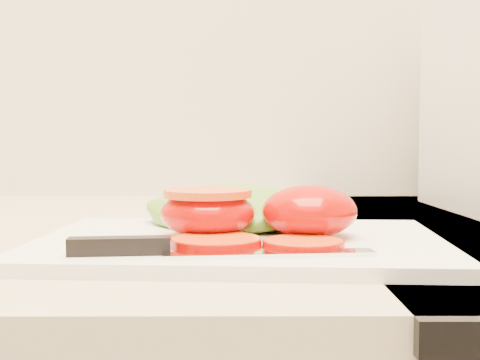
{
  "coord_description": "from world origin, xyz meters",
  "views": [
    {
      "loc": [
        0.08,
        1.02,
        1.02
      ],
      "look_at": [
        0.08,
        1.55,
        0.99
      ],
      "focal_mm": 50.0,
      "sensor_mm": 36.0,
      "label": 1
    }
  ],
  "objects": [
    {
      "name": "cutting_board",
      "position": [
        0.08,
        1.54,
        0.94
      ],
      "size": [
        0.33,
        0.25,
        0.01
      ],
      "primitive_type": "cube",
      "rotation": [
        0.0,
        0.0,
        -0.06
      ],
      "color": "white",
      "rests_on": "counter"
    },
    {
      "name": "tomato_half_dome",
      "position": [
        0.14,
        1.54,
        0.96
      ],
      "size": [
        0.08,
        0.08,
        0.04
      ],
      "primitive_type": "ellipsoid",
      "color": "#C70600",
      "rests_on": "cutting_board"
    },
    {
      "name": "tomato_half_cut",
      "position": [
        0.06,
        1.55,
        0.96
      ],
      "size": [
        0.08,
        0.08,
        0.04
      ],
      "color": "#C70600",
      "rests_on": "cutting_board"
    },
    {
      "name": "tomato_slice_0",
      "position": [
        0.06,
        1.5,
        0.94
      ],
      "size": [
        0.06,
        0.06,
        0.01
      ],
      "primitive_type": "cylinder",
      "color": "orange",
      "rests_on": "cutting_board"
    },
    {
      "name": "tomato_slice_1",
      "position": [
        0.13,
        1.49,
        0.94
      ],
      "size": [
        0.06,
        0.06,
        0.01
      ],
      "primitive_type": "cylinder",
      "color": "orange",
      "rests_on": "cutting_board"
    },
    {
      "name": "lettuce_leaf_0",
      "position": [
        0.07,
        1.61,
        0.96
      ],
      "size": [
        0.2,
        0.17,
        0.03
      ],
      "primitive_type": "ellipsoid",
      "rotation": [
        0.0,
        0.0,
        -0.48
      ],
      "color": "#6BA92C",
      "rests_on": "cutting_board"
    },
    {
      "name": "lettuce_leaf_1",
      "position": [
        0.11,
        1.61,
        0.95
      ],
      "size": [
        0.13,
        0.11,
        0.03
      ],
      "primitive_type": "ellipsoid",
      "rotation": [
        0.0,
        0.0,
        0.28
      ],
      "color": "#6BA92C",
      "rests_on": "cutting_board"
    },
    {
      "name": "knife",
      "position": [
        0.04,
        1.46,
        0.94
      ],
      "size": [
        0.21,
        0.03,
        0.01
      ],
      "rotation": [
        0.0,
        0.0,
        0.1
      ],
      "color": "silver",
      "rests_on": "cutting_board"
    }
  ]
}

